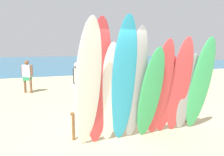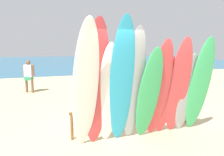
{
  "view_description": "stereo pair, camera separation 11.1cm",
  "coord_description": "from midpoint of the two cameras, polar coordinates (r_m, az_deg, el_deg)",
  "views": [
    {
      "loc": [
        -2.33,
        -4.48,
        2.13
      ],
      "look_at": [
        0.0,
        1.83,
        1.14
      ],
      "focal_mm": 32.07,
      "sensor_mm": 36.0,
      "label": 1
    },
    {
      "loc": [
        -2.23,
        -4.52,
        2.13
      ],
      "look_at": [
        0.0,
        1.83,
        1.14
      ],
      "focal_mm": 32.07,
      "sensor_mm": 36.0,
      "label": 2
    }
  ],
  "objects": [
    {
      "name": "surfboard_white_0",
      "position": [
        4.01,
        -7.74,
        -2.79
      ],
      "size": [
        0.59,
        0.87,
        2.71
      ],
      "primitive_type": "ellipsoid",
      "rotation": [
        0.28,
        0.0,
        0.06
      ],
      "color": "white",
      "rests_on": "ground"
    },
    {
      "name": "beach_chair_red",
      "position": [
        8.71,
        12.86,
        -3.08
      ],
      "size": [
        0.53,
        0.71,
        0.82
      ],
      "rotation": [
        0.0,
        0.0,
        0.05
      ],
      "color": "#B7B7BC",
      "rests_on": "ground"
    },
    {
      "name": "surfboard_red_8",
      "position": [
        5.15,
        18.12,
        -2.36
      ],
      "size": [
        0.6,
        0.62,
        2.41
      ],
      "primitive_type": "ellipsoid",
      "rotation": [
        0.22,
        0.0,
        -0.07
      ],
      "color": "#D13D42",
      "rests_on": "ground"
    },
    {
      "name": "surfboard_red_7",
      "position": [
        5.07,
        14.61,
        -4.77
      ],
      "size": [
        0.55,
        0.47,
        2.0
      ],
      "primitive_type": "ellipsoid",
      "rotation": [
        0.19,
        0.0,
        0.04
      ],
      "color": "#D13D42",
      "rests_on": "ground"
    },
    {
      "name": "surfboard_green_10",
      "position": [
        5.49,
        23.31,
        -1.95
      ],
      "size": [
        0.63,
        0.71,
        2.42
      ],
      "primitive_type": "ellipsoid",
      "rotation": [
        0.24,
        0.0,
        -0.08
      ],
      "color": "#38B266",
      "rests_on": "ground"
    },
    {
      "name": "surfboard_green_5",
      "position": [
        4.62,
        10.21,
        -4.74
      ],
      "size": [
        0.59,
        0.71,
        2.18
      ],
      "primitive_type": "ellipsoid",
      "rotation": [
        0.27,
        0.0,
        0.05
      ],
      "color": "#38B266",
      "rests_on": "ground"
    },
    {
      "name": "surfboard_grey_4",
      "position": [
        4.46,
        6.0,
        -2.36
      ],
      "size": [
        0.53,
        0.71,
        2.6
      ],
      "primitive_type": "ellipsoid",
      "rotation": [
        0.23,
        0.0,
        -0.06
      ],
      "color": "#999EA3",
      "rests_on": "ground"
    },
    {
      "name": "surfboard_teal_3",
      "position": [
        4.29,
        2.58,
        -1.41
      ],
      "size": [
        0.6,
        0.76,
        2.8
      ],
      "primitive_type": "ellipsoid",
      "rotation": [
        0.23,
        0.0,
        -0.09
      ],
      "color": "#289EC6",
      "rests_on": "ground"
    },
    {
      "name": "surfboard_white_2",
      "position": [
        4.35,
        -1.28,
        -4.82
      ],
      "size": [
        0.49,
        0.56,
        2.27
      ],
      "primitive_type": "ellipsoid",
      "rotation": [
        0.21,
        0.0,
        -0.04
      ],
      "color": "white",
      "rests_on": "ground"
    },
    {
      "name": "surfboard_red_6",
      "position": [
        4.81,
        12.98,
        -3.21
      ],
      "size": [
        0.58,
        0.66,
        2.36
      ],
      "primitive_type": "ellipsoid",
      "rotation": [
        0.24,
        0.0,
        0.02
      ],
      "color": "#D13D42",
      "rests_on": "ground"
    },
    {
      "name": "surfboard_grey_9",
      "position": [
        5.4,
        20.11,
        -4.01
      ],
      "size": [
        0.57,
        0.51,
        2.03
      ],
      "primitive_type": "ellipsoid",
      "rotation": [
        0.2,
        0.0,
        0.06
      ],
      "color": "#999EA3",
      "rests_on": "ground"
    },
    {
      "name": "beachgoer_near_rack",
      "position": [
        10.44,
        -23.29,
        1.0
      ],
      "size": [
        0.52,
        0.38,
        1.58
      ],
      "rotation": [
        0.0,
        0.0,
        5.73
      ],
      "color": "brown",
      "rests_on": "ground"
    },
    {
      "name": "ground",
      "position": [
        18.76,
        -13.18,
        1.64
      ],
      "size": [
        60.0,
        60.0,
        0.0
      ],
      "primitive_type": "plane",
      "color": "#D3BC8C"
    },
    {
      "name": "beachgoer_by_water",
      "position": [
        8.08,
        -10.27,
        -0.35
      ],
      "size": [
        0.42,
        0.55,
        1.6
      ],
      "rotation": [
        0.0,
        0.0,
        4.25
      ],
      "color": "beige",
      "rests_on": "ground"
    },
    {
      "name": "ocean_water",
      "position": [
        36.08,
        -16.68,
        4.66
      ],
      "size": [
        60.0,
        40.0,
        0.02
      ],
      "primitive_type": "cube",
      "color": "teal",
      "rests_on": "ground"
    },
    {
      "name": "surfboard_red_1",
      "position": [
        4.19,
        -4.64,
        -2.0
      ],
      "size": [
        0.59,
        0.59,
        2.75
      ],
      "primitive_type": "ellipsoid",
      "rotation": [
        0.18,
        0.0,
        0.07
      ],
      "color": "#D13D42",
      "rests_on": "ground"
    },
    {
      "name": "surfboard_rack",
      "position": [
        5.29,
        6.36,
        -9.16
      ],
      "size": [
        3.39,
        0.07,
        0.67
      ],
      "color": "brown",
      "rests_on": "ground"
    }
  ]
}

